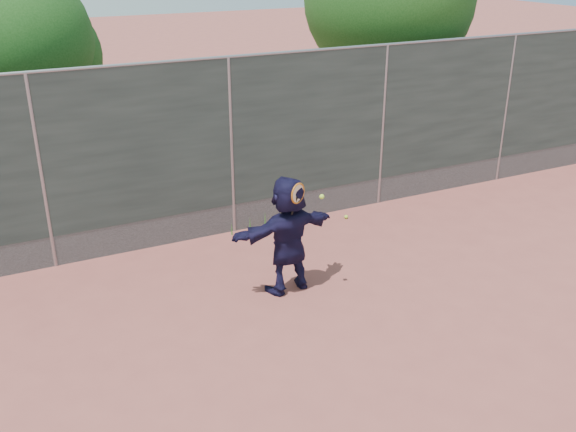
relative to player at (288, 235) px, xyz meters
name	(u,v)px	position (x,y,z in m)	size (l,w,h in m)	color
ground	(334,330)	(0.05, -1.25, -0.86)	(80.00, 80.00, 0.00)	#9E4C42
player	(288,235)	(0.00, 0.00, 0.00)	(1.60, 0.51, 1.73)	#151232
ball_ground	(346,217)	(2.09, 1.84, -0.83)	(0.07, 0.07, 0.07)	#BAEF35
fence	(231,144)	(0.05, 2.25, 0.72)	(20.00, 0.06, 3.03)	#38423D
swing_action	(300,195)	(0.08, -0.21, 0.66)	(0.49, 0.21, 0.51)	#BF6212
tree_right	(395,2)	(4.74, 4.50, 2.63)	(3.78, 3.60, 5.39)	#382314
tree_left	(17,47)	(-2.79, 5.30, 2.08)	(3.15, 3.00, 4.53)	#382314
weed_clump	(252,223)	(0.35, 2.13, -0.73)	(0.68, 0.07, 0.30)	#387226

